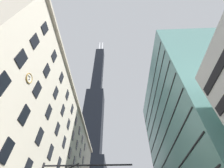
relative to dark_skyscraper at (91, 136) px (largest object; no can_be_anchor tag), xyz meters
The scene contains 3 objects.
station_building 83.90m from the dark_skyscraper, 89.19° to the right, with size 15.30×56.98×29.70m.
dark_skyscraper is the anchor object (origin of this frame).
glass_office_midrise 88.95m from the dark_skyscraper, 60.11° to the right, with size 19.41×35.42×41.90m.
Camera 1 is at (-0.19, -11.49, 1.59)m, focal length 24.83 mm.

